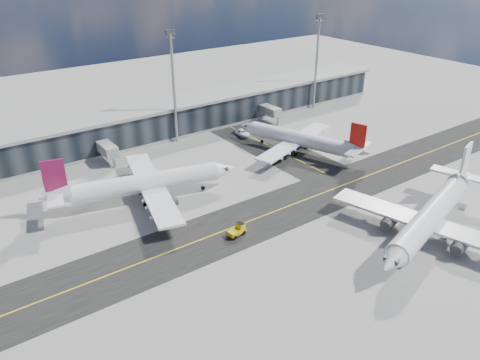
% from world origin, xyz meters
% --- Properties ---
extents(ground, '(300.00, 300.00, 0.00)m').
position_xyz_m(ground, '(0.00, 0.00, 0.00)').
color(ground, gray).
rests_on(ground, ground).
extents(taxiway_lanes, '(180.00, 63.00, 0.03)m').
position_xyz_m(taxiway_lanes, '(3.91, 10.74, 0.01)').
color(taxiway_lanes, black).
rests_on(taxiway_lanes, ground).
extents(terminal_concourse, '(152.00, 19.80, 8.80)m').
position_xyz_m(terminal_concourse, '(0.04, 54.93, 4.09)').
color(terminal_concourse, black).
rests_on(terminal_concourse, ground).
extents(floodlight_masts, '(102.50, 0.70, 28.90)m').
position_xyz_m(floodlight_masts, '(0.00, 48.00, 15.61)').
color(floodlight_masts, gray).
rests_on(floodlight_masts, ground).
extents(airliner_af, '(39.45, 33.91, 11.79)m').
position_xyz_m(airliner_af, '(-21.21, 23.07, 3.90)').
color(airliner_af, white).
rests_on(airliner_af, ground).
extents(airliner_redtail, '(30.30, 35.09, 10.69)m').
position_xyz_m(airliner_redtail, '(21.57, 23.20, 3.53)').
color(airliner_redtail, white).
rests_on(airliner_redtail, ground).
extents(airliner_near, '(40.60, 34.95, 12.19)m').
position_xyz_m(airliner_near, '(15.01, -18.51, 4.03)').
color(airliner_near, silver).
rests_on(airliner_near, ground).
extents(baggage_tug, '(3.65, 2.25, 2.14)m').
position_xyz_m(baggage_tug, '(-13.17, 1.47, 1.07)').
color(baggage_tug, '#D6B90B').
rests_on(baggage_tug, ground).
extents(service_van, '(3.08, 5.83, 1.56)m').
position_xyz_m(service_van, '(16.77, 41.40, 0.78)').
color(service_van, white).
rests_on(service_van, ground).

